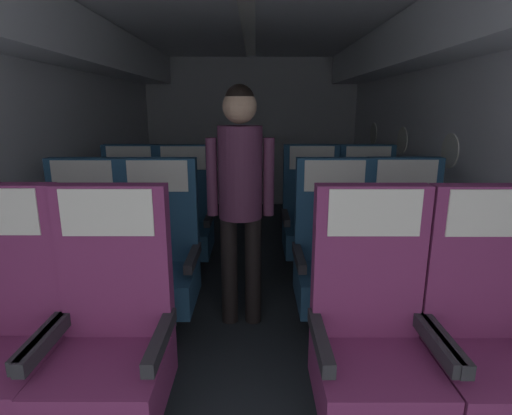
% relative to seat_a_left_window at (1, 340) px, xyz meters
% --- Properties ---
extents(ground, '(3.30, 6.38, 0.02)m').
position_rel_seat_a_left_window_xyz_m(ground, '(1.03, 1.47, -0.48)').
color(ground, '#23282D').
extents(fuselage_shell, '(3.18, 6.03, 2.19)m').
position_rel_seat_a_left_window_xyz_m(fuselage_shell, '(1.03, 1.70, 1.11)').
color(fuselage_shell, silver).
rests_on(fuselage_shell, ground).
extents(seat_a_left_window, '(0.51, 0.50, 1.12)m').
position_rel_seat_a_left_window_xyz_m(seat_a_left_window, '(0.00, 0.00, 0.00)').
color(seat_a_left_window, '#38383D').
rests_on(seat_a_left_window, ground).
extents(seat_a_left_aisle, '(0.51, 0.50, 1.12)m').
position_rel_seat_a_left_window_xyz_m(seat_a_left_aisle, '(0.48, -0.01, 0.00)').
color(seat_a_left_aisle, '#38383D').
rests_on(seat_a_left_aisle, ground).
extents(seat_a_right_aisle, '(0.51, 0.50, 1.12)m').
position_rel_seat_a_left_window_xyz_m(seat_a_right_aisle, '(2.08, -0.02, 0.00)').
color(seat_a_right_aisle, '#38383D').
rests_on(seat_a_right_aisle, ground).
extents(seat_a_right_window, '(0.51, 0.50, 1.12)m').
position_rel_seat_a_left_window_xyz_m(seat_a_right_window, '(1.59, -0.02, 0.00)').
color(seat_a_right_window, '#38383D').
rests_on(seat_a_right_window, ground).
extents(seat_b_left_window, '(0.51, 0.50, 1.12)m').
position_rel_seat_a_left_window_xyz_m(seat_b_left_window, '(-0.00, 0.90, 0.00)').
color(seat_b_left_window, '#38383D').
rests_on(seat_b_left_window, ground).
extents(seat_b_left_aisle, '(0.51, 0.50, 1.12)m').
position_rel_seat_a_left_window_xyz_m(seat_b_left_aisle, '(0.47, 0.90, 0.00)').
color(seat_b_left_aisle, '#38383D').
rests_on(seat_b_left_aisle, ground).
extents(seat_b_right_aisle, '(0.51, 0.50, 1.12)m').
position_rel_seat_a_left_window_xyz_m(seat_b_right_aisle, '(2.07, 0.93, 0.00)').
color(seat_b_right_aisle, '#38383D').
rests_on(seat_b_right_aisle, ground).
extents(seat_b_right_window, '(0.51, 0.50, 1.12)m').
position_rel_seat_a_left_window_xyz_m(seat_b_right_window, '(1.60, 0.91, 0.00)').
color(seat_b_right_window, '#38383D').
rests_on(seat_b_right_window, ground).
extents(seat_c_left_window, '(0.51, 0.50, 1.12)m').
position_rel_seat_a_left_window_xyz_m(seat_c_left_window, '(0.00, 1.85, 0.00)').
color(seat_c_left_window, '#38383D').
rests_on(seat_c_left_window, ground).
extents(seat_c_left_aisle, '(0.51, 0.50, 1.12)m').
position_rel_seat_a_left_window_xyz_m(seat_c_left_aisle, '(0.47, 1.84, 0.00)').
color(seat_c_left_aisle, '#38383D').
rests_on(seat_c_left_aisle, ground).
extents(seat_c_right_aisle, '(0.51, 0.50, 1.12)m').
position_rel_seat_a_left_window_xyz_m(seat_c_right_aisle, '(2.07, 1.84, 0.00)').
color(seat_c_right_aisle, '#38383D').
rests_on(seat_c_right_aisle, ground).
extents(seat_c_right_window, '(0.51, 0.50, 1.12)m').
position_rel_seat_a_left_window_xyz_m(seat_c_right_window, '(1.58, 1.86, 0.00)').
color(seat_c_right_window, '#38383D').
rests_on(seat_c_right_window, ground).
extents(flight_attendant, '(0.43, 0.28, 1.57)m').
position_rel_seat_a_left_window_xyz_m(flight_attendant, '(1.00, 0.99, 0.50)').
color(flight_attendant, black).
rests_on(flight_attendant, ground).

